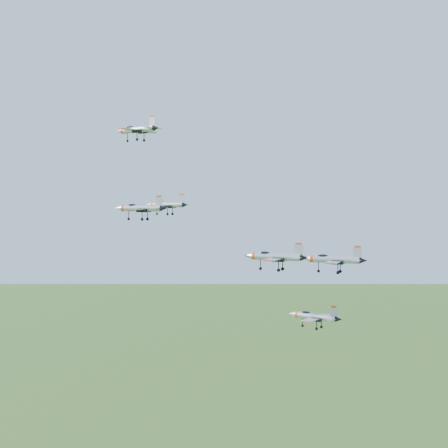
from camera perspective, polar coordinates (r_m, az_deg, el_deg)
The scene contains 6 objects.
jet_lead at distance 148.09m, azimuth -8.01°, elevation 8.55°, with size 13.33×10.95×3.57m.
jet_left_high at distance 130.66m, azimuth -5.33°, elevation 1.78°, with size 10.55×8.76×2.82m.
jet_right_high at distance 112.11m, azimuth -7.71°, elevation 1.45°, with size 10.58×8.90×2.84m.
jet_left_low at distance 123.93m, azimuth 9.92°, elevation -3.20°, with size 13.08×11.01×3.52m.
jet_right_low at distance 106.13m, azimuth 4.63°, elevation -2.98°, with size 11.64×9.76×3.12m.
jet_trail at distance 112.13m, azimuth 8.23°, elevation -8.35°, with size 10.45×8.59×2.80m.
Camera 1 is at (69.48, -102.22, 131.43)m, focal length 50.00 mm.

